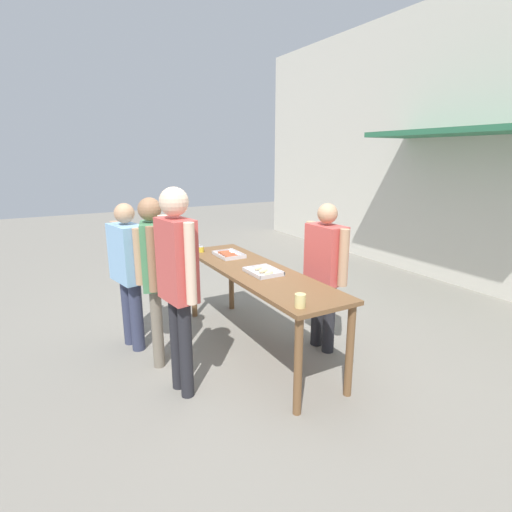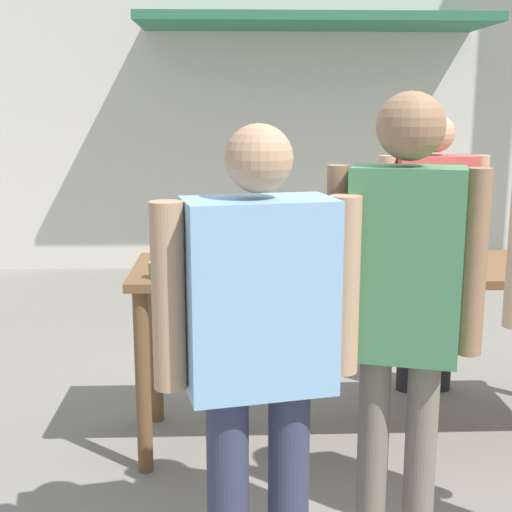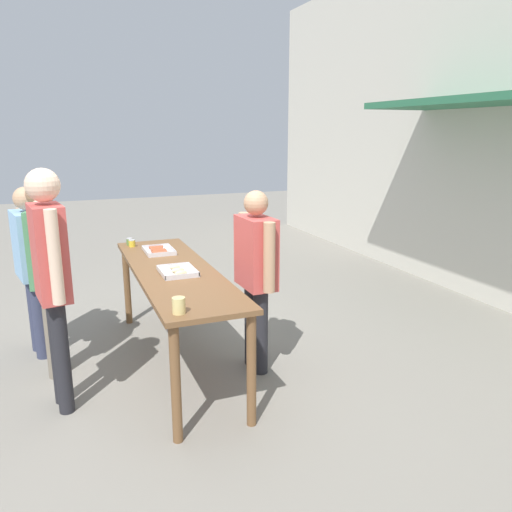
# 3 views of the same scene
# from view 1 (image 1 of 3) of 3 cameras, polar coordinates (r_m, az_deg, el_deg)

# --- Properties ---
(ground_plane) EXTENTS (24.00, 24.00, 0.00)m
(ground_plane) POSITION_cam_1_polar(r_m,az_deg,el_deg) (4.56, -0.00, -12.94)
(ground_plane) COLOR gray
(building_facade_back) EXTENTS (12.00, 1.11, 4.50)m
(building_facade_back) POSITION_cam_1_polar(r_m,az_deg,el_deg) (6.93, 31.06, 13.73)
(building_facade_back) COLOR beige
(building_facade_back) RESTS_ON ground
(serving_table) EXTENTS (2.50, 0.68, 0.90)m
(serving_table) POSITION_cam_1_polar(r_m,az_deg,el_deg) (4.26, -0.00, -3.40)
(serving_table) COLOR brown
(serving_table) RESTS_ON ground
(food_tray_sausages) EXTENTS (0.38, 0.28, 0.04)m
(food_tray_sausages) POSITION_cam_1_polar(r_m,az_deg,el_deg) (4.79, -3.90, 0.14)
(food_tray_sausages) COLOR silver
(food_tray_sausages) RESTS_ON serving_table
(food_tray_buns) EXTENTS (0.37, 0.29, 0.06)m
(food_tray_buns) POSITION_cam_1_polar(r_m,az_deg,el_deg) (4.08, 1.09, -2.29)
(food_tray_buns) COLOR silver
(food_tray_buns) RESTS_ON serving_table
(condiment_jar_mustard) EXTENTS (0.07, 0.07, 0.07)m
(condiment_jar_mustard) POSITION_cam_1_polar(r_m,az_deg,el_deg) (5.10, -8.33, 1.17)
(condiment_jar_mustard) COLOR #567A38
(condiment_jar_mustard) RESTS_ON serving_table
(condiment_jar_ketchup) EXTENTS (0.07, 0.07, 0.07)m
(condiment_jar_ketchup) POSITION_cam_1_polar(r_m,az_deg,el_deg) (5.02, -7.83, 0.97)
(condiment_jar_ketchup) COLOR gold
(condiment_jar_ketchup) RESTS_ON serving_table
(beer_cup) EXTENTS (0.09, 0.09, 0.11)m
(beer_cup) POSITION_cam_1_polar(r_m,az_deg,el_deg) (3.21, 6.33, -6.36)
(beer_cup) COLOR #DBC67A
(beer_cup) RESTS_ON serving_table
(person_server_behind_table) EXTENTS (0.63, 0.25, 1.61)m
(person_server_behind_table) POSITION_cam_1_polar(r_m,az_deg,el_deg) (4.28, 9.86, -1.36)
(person_server_behind_table) COLOR #232328
(person_server_behind_table) RESTS_ON ground
(person_customer_holding_hotdog) EXTENTS (0.65, 0.34, 1.60)m
(person_customer_holding_hotdog) POSITION_cam_1_polar(r_m,az_deg,el_deg) (4.46, -17.75, -1.26)
(person_customer_holding_hotdog) COLOR #333851
(person_customer_holding_hotdog) RESTS_ON ground
(person_customer_with_cup) EXTENTS (0.55, 0.27, 1.84)m
(person_customer_with_cup) POSITION_cam_1_polar(r_m,az_deg,el_deg) (3.42, -11.16, -2.41)
(person_customer_with_cup) COLOR #232328
(person_customer_with_cup) RESTS_ON ground
(person_customer_waiting_in_line) EXTENTS (0.51, 0.29, 1.70)m
(person_customer_waiting_in_line) POSITION_cam_1_polar(r_m,az_deg,el_deg) (4.01, -14.46, -1.44)
(person_customer_waiting_in_line) COLOR #756B5B
(person_customer_waiting_in_line) RESTS_ON ground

